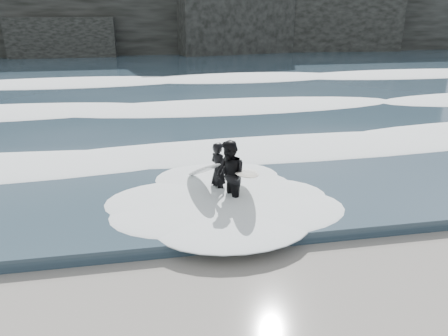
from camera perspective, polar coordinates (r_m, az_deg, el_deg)
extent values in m
cube|color=#253743|center=(34.22, -9.59, 12.04)|extent=(90.00, 52.00, 0.30)
cube|color=black|center=(50.89, -10.46, 20.08)|extent=(70.00, 9.00, 10.00)
ellipsoid|color=white|center=(14.60, -7.61, 2.21)|extent=(60.00, 3.20, 0.20)
ellipsoid|color=white|center=(21.37, -8.72, 7.97)|extent=(60.00, 4.00, 0.24)
ellipsoid|color=white|center=(30.22, -9.42, 11.56)|extent=(60.00, 4.80, 0.30)
imported|color=black|center=(11.62, -0.71, -0.36)|extent=(0.61, 0.69, 1.58)
ellipsoid|color=white|center=(11.60, -2.70, -0.25)|extent=(1.02, 1.98, 1.03)
imported|color=black|center=(10.91, 0.75, -1.09)|extent=(0.92, 1.05, 1.82)
ellipsoid|color=silver|center=(10.97, 2.91, -0.61)|extent=(0.86, 2.22, 0.67)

